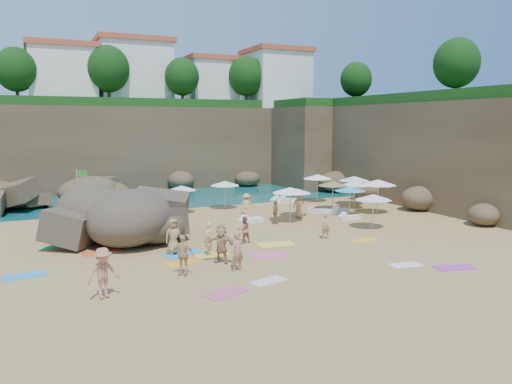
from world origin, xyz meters
name	(u,v)px	position (x,y,z in m)	size (l,w,h in m)	color
ground	(246,234)	(0.00, 0.00, 0.00)	(120.00, 120.00, 0.00)	tan
seawater	(141,181)	(0.00, 30.00, 0.00)	(120.00, 120.00, 0.00)	#0C4751
cliff_back	(169,147)	(2.00, 25.00, 4.00)	(44.00, 8.00, 8.00)	brown
cliff_right	(408,151)	(19.00, 8.00, 4.00)	(8.00, 30.00, 8.00)	brown
cliff_corner	(317,146)	(17.00, 20.00, 4.00)	(10.00, 12.00, 8.00)	brown
rock_promontory	(37,206)	(-11.00, 16.00, 0.00)	(12.00, 7.00, 2.00)	brown
clifftop_buildings	(174,77)	(2.96, 25.79, 11.24)	(28.48, 9.48, 7.00)	white
clifftop_trees	(210,72)	(4.78, 19.52, 11.26)	(35.60, 23.82, 4.40)	#11380F
rock_outcrop	(118,236)	(-6.96, 2.63, 0.00)	(7.41, 5.56, 2.96)	brown
flag_pole	(79,189)	(-8.57, 7.02, 2.28)	(0.69, 0.24, 3.58)	silver
parasol_0	(182,188)	(-1.56, 8.01, 1.86)	(2.14, 2.14, 2.03)	silver
parasol_1	(225,183)	(1.95, 8.53, 1.96)	(2.26, 2.26, 2.14)	silver
parasol_2	(318,177)	(10.14, 8.63, 2.09)	(2.41, 2.41, 2.28)	silver
parasol_3	(354,179)	(11.94, 6.04, 2.12)	(2.44, 2.44, 2.31)	silver
parasol_4	(401,177)	(16.32, 5.75, 2.07)	(2.39, 2.39, 2.26)	silver
parasol_5	(290,190)	(4.07, 2.12, 2.11)	(2.43, 2.43, 2.30)	silver
parasol_6	(333,183)	(9.18, 4.88, 1.99)	(2.30, 2.30, 2.17)	silver
parasol_7	(378,182)	(11.22, 2.16, 2.27)	(2.61, 2.61, 2.47)	silver
parasol_8	(355,183)	(10.98, 4.66, 1.94)	(2.23, 2.23, 2.11)	silver
parasol_9	(297,191)	(5.39, 3.61, 1.80)	(2.07, 2.07, 1.96)	silver
parasol_10	(350,189)	(8.93, 2.32, 1.92)	(2.22, 2.22, 2.10)	silver
parasol_11	(373,197)	(7.71, -1.85, 1.97)	(2.27, 2.27, 2.14)	silver
lounger_0	(251,221)	(1.59, 2.92, 0.14)	(1.78, 0.59, 0.28)	white
lounger_1	(288,201)	(7.82, 9.39, 0.13)	(1.72, 0.57, 0.27)	silver
lounger_2	(282,201)	(7.27, 9.42, 0.15)	(1.87, 0.62, 0.29)	white
lounger_3	(349,217)	(8.19, 1.28, 0.12)	(1.56, 0.52, 0.24)	silver
lounger_4	(319,211)	(7.61, 4.25, 0.13)	(1.61, 0.54, 0.25)	silver
lounger_5	(340,211)	(8.90, 3.48, 0.13)	(1.68, 0.56, 0.26)	white
towel_0	(25,276)	(-11.84, -3.52, 0.02)	(1.78, 0.89, 0.03)	#2989DF
towel_1	(226,293)	(-4.81, -9.10, 0.02)	(1.74, 0.87, 0.03)	#CC4F76
towel_2	(181,263)	(-5.21, -4.46, 0.02)	(1.70, 0.85, 0.03)	gold
towel_4	(211,255)	(-3.47, -3.63, 0.02)	(1.74, 0.87, 0.03)	yellow
towel_5	(268,281)	(-2.68, -8.48, 0.01)	(1.54, 0.77, 0.03)	silver
towel_6	(454,268)	(5.80, -10.24, 0.02)	(1.78, 0.89, 0.03)	#B036B1
towel_7	(101,252)	(-8.34, -0.77, 0.02)	(1.92, 0.96, 0.03)	#E85529
towel_8	(182,254)	(-4.70, -2.79, 0.02)	(1.95, 0.97, 0.03)	#2A9AE1
towel_9	(269,255)	(-0.86, -4.85, 0.02)	(1.86, 0.93, 0.03)	#EA5B91
towel_10	(365,240)	(5.35, -4.23, 0.01)	(1.53, 0.77, 0.03)	yellow
towel_11	(53,247)	(-10.53, 1.30, 0.01)	(1.49, 0.74, 0.03)	#37C365
towel_12	(276,244)	(0.42, -3.02, 0.02)	(1.94, 0.97, 0.03)	#FDE542
towel_13	(406,265)	(4.12, -9.00, 0.01)	(1.45, 0.73, 0.03)	white
person_stand_0	(238,251)	(-3.26, -6.59, 0.88)	(0.64, 0.42, 1.76)	#B87461
person_stand_1	(244,230)	(-0.97, -1.94, 0.74)	(0.72, 0.56, 1.47)	#A86254
person_stand_2	(246,204)	(2.49, 5.72, 0.76)	(0.98, 0.40, 1.51)	#E0BE7F
person_stand_3	(275,212)	(2.88, 1.92, 0.77)	(0.90, 0.38, 1.54)	#927149
person_stand_4	(299,206)	(5.29, 3.08, 0.86)	(0.84, 0.46, 1.73)	tan
person_stand_5	(153,206)	(-3.86, 7.06, 0.85)	(1.58, 0.45, 1.70)	tan
person_stand_6	(208,239)	(-3.64, -3.71, 0.85)	(0.62, 0.41, 1.70)	#F5B68B
person_lie_0	(104,292)	(-9.13, -7.74, 0.25)	(1.22, 1.89, 0.50)	#B66E5B
person_lie_1	(183,270)	(-5.63, -6.15, 0.21)	(1.01, 1.72, 0.42)	tan
person_lie_2	(174,250)	(-5.09, -2.69, 0.24)	(0.86, 1.76, 0.47)	#A18350
person_lie_3	(221,258)	(-3.47, -5.09, 0.24)	(1.65, 1.78, 0.47)	tan
person_lie_4	(326,236)	(3.60, -2.97, 0.17)	(0.51, 1.41, 0.34)	tan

